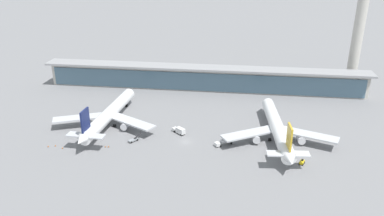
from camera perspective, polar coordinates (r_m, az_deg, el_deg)
The scene contains 14 objects.
ground_plane at distance 170.17m, azimuth -0.94°, elevation -5.16°, with size 1200.00×1200.00×0.00m, color slate.
airliner_left_stand at distance 188.46m, azimuth -12.51°, elevation -0.96°, with size 52.00×67.66×18.02m.
airliner_centre_stand at distance 174.16m, azimuth 12.78°, elevation -2.99°, with size 51.83×67.70×18.02m.
service_truck_near_nose_grey at distance 172.38m, azimuth -8.82°, elevation -4.76°, with size 5.27×6.18×2.70m.
service_truck_under_wing_yellow at distance 159.32m, azimuth 16.31°, elevation -7.85°, with size 2.68×3.30×2.05m.
service_truck_mid_apron_white at distance 167.70m, azimuth 4.94°, elevation -5.03°, with size 8.25×6.92×2.95m.
service_truck_by_tail_white at distance 177.04m, azimuth -1.92°, elevation -3.40°, with size 7.09×6.43×3.10m.
terminal_building at distance 231.94m, azimuth 1.71°, elevation 4.61°, with size 196.84×12.80×15.20m.
control_tower at distance 250.98m, azimuth 24.10°, elevation 11.98°, with size 12.00×12.00×76.13m.
safety_cone_alpha at distance 177.03m, azimuth -19.96°, elevation -5.35°, with size 0.62×0.62×0.70m.
safety_cone_bravo at distance 177.49m, azimuth -20.94°, elevation -5.43°, with size 0.62×0.62×0.70m.
safety_cone_charlie at distance 169.67m, azimuth -12.52°, elevation -5.71°, with size 0.62×0.62×0.70m.
safety_cone_delta at distance 170.05m, azimuth -12.99°, elevation -5.68°, with size 0.62×0.62×0.70m.
safety_cone_echo at distance 174.00m, azimuth -19.01°, elevation -5.72°, with size 0.62×0.62×0.70m.
Camera 1 is at (23.45, -149.00, 78.80)m, focal length 35.26 mm.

